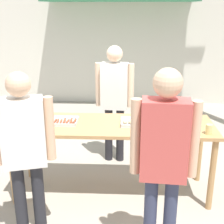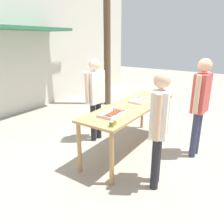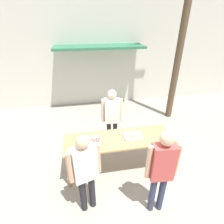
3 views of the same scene
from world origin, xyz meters
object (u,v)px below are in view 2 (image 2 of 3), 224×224
object	(u,v)px
condiment_jar_mustard	(111,124)
condiment_jar_ketchup	(115,122)
person_server_behind_table	(95,93)
food_tray_buns	(139,101)
person_customer_with_cup	(200,99)
person_customer_holding_hotdog	(159,121)
beer_cup	(166,93)
food_tray_sausages	(112,114)

from	to	relation	value
condiment_jar_mustard	condiment_jar_ketchup	size ratio (longest dim) A/B	1.00
person_server_behind_table	condiment_jar_ketchup	bearing A→B (deg)	-125.81
condiment_jar_ketchup	person_server_behind_table	size ratio (longest dim) A/B	0.04
food_tray_buns	condiment_jar_mustard	xyz separation A→B (m)	(-1.41, -0.28, 0.02)
person_server_behind_table	person_customer_with_cup	size ratio (longest dim) A/B	0.96
condiment_jar_mustard	condiment_jar_ketchup	distance (m)	0.09
condiment_jar_mustard	person_customer_holding_hotdog	world-z (taller)	person_customer_holding_hotdog
condiment_jar_ketchup	beer_cup	world-z (taller)	beer_cup
condiment_jar_mustard	person_customer_holding_hotdog	distance (m)	0.68
person_customer_with_cup	condiment_jar_ketchup	bearing A→B (deg)	-25.60
food_tray_sausages	person_customer_holding_hotdog	bearing A→B (deg)	-98.41
food_tray_buns	person_server_behind_table	xyz separation A→B (m)	(-0.32, 0.86, 0.11)
food_tray_sausages	condiment_jar_mustard	xyz separation A→B (m)	(-0.43, -0.28, 0.02)
food_tray_sausages	person_server_behind_table	xyz separation A→B (m)	(0.65, 0.86, 0.12)
condiment_jar_mustard	person_server_behind_table	xyz separation A→B (m)	(1.09, 1.14, 0.09)
food_tray_sausages	food_tray_buns	size ratio (longest dim) A/B	1.12
food_tray_sausages	food_tray_buns	world-z (taller)	food_tray_buns
food_tray_buns	condiment_jar_mustard	size ratio (longest dim) A/B	5.47
food_tray_buns	beer_cup	xyz separation A→B (m)	(0.77, -0.28, 0.04)
condiment_jar_ketchup	person_customer_with_cup	bearing A→B (deg)	-30.13
beer_cup	person_customer_with_cup	bearing A→B (deg)	-124.72
condiment_jar_ketchup	person_server_behind_table	xyz separation A→B (m)	(0.99, 1.14, 0.09)
food_tray_buns	person_customer_with_cup	bearing A→B (deg)	-81.43
condiment_jar_ketchup	person_customer_with_cup	distance (m)	1.72
food_tray_sausages	person_customer_with_cup	size ratio (longest dim) A/B	0.26
food_tray_buns	person_customer_with_cup	world-z (taller)	person_customer_with_cup
condiment_jar_ketchup	person_customer_holding_hotdog	bearing A→B (deg)	-70.81
condiment_jar_ketchup	beer_cup	xyz separation A→B (m)	(2.08, 0.00, 0.02)
beer_cup	person_customer_holding_hotdog	bearing A→B (deg)	-162.12
condiment_jar_mustard	beer_cup	bearing A→B (deg)	0.14
condiment_jar_ketchup	food_tray_buns	bearing A→B (deg)	11.98
condiment_jar_mustard	person_customer_holding_hotdog	size ratio (longest dim) A/B	0.05
person_server_behind_table	person_customer_with_cup	world-z (taller)	person_customer_with_cup
beer_cup	person_server_behind_table	size ratio (longest dim) A/B	0.06
food_tray_sausages	person_server_behind_table	size ratio (longest dim) A/B	0.27
food_tray_buns	person_customer_holding_hotdog	bearing A→B (deg)	-141.38
food_tray_sausages	beer_cup	world-z (taller)	beer_cup
food_tray_buns	beer_cup	world-z (taller)	beer_cup
person_customer_with_cup	person_customer_holding_hotdog	bearing A→B (deg)	-6.95
person_server_behind_table	person_customer_holding_hotdog	world-z (taller)	person_server_behind_table
food_tray_buns	condiment_jar_ketchup	bearing A→B (deg)	-168.02
food_tray_sausages	person_customer_holding_hotdog	size ratio (longest dim) A/B	0.28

